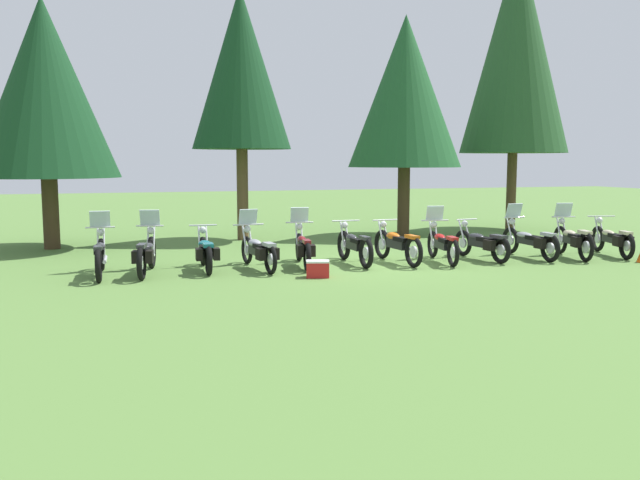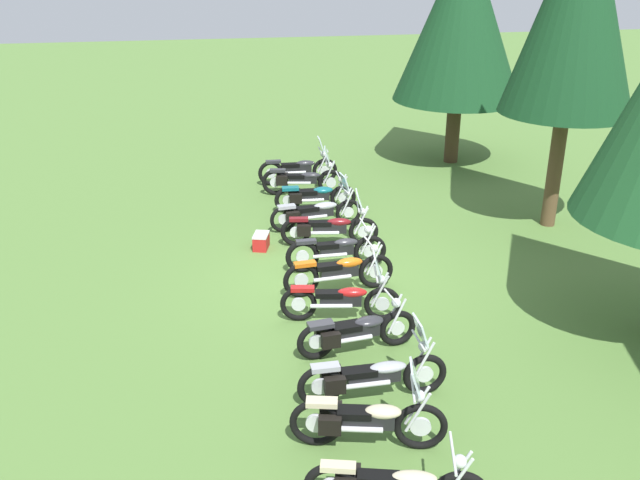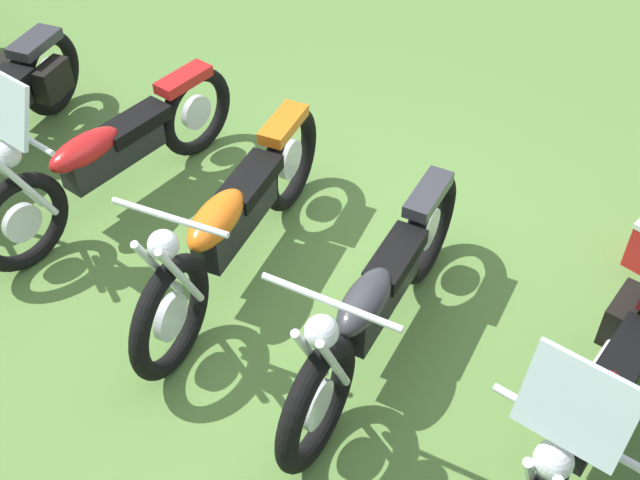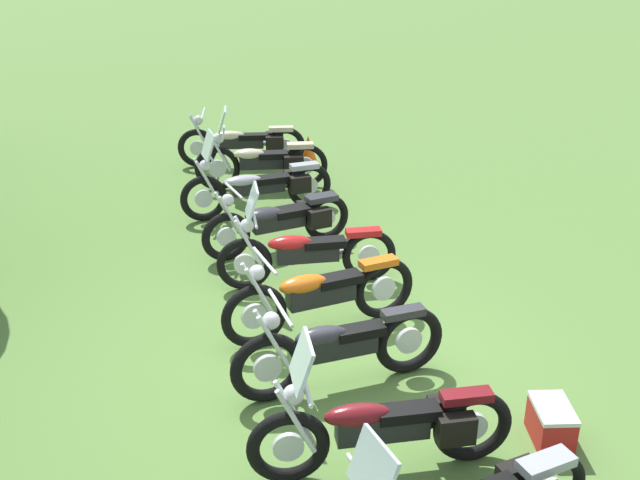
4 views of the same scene
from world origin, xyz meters
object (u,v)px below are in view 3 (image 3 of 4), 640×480
Objects in this scene: motorcycle_5 at (377,300)px; motorcycle_6 at (234,221)px; motorcycle_4 at (604,396)px; motorcycle_7 at (109,153)px.

motorcycle_5 is 1.07m from motorcycle_6.
motorcycle_4 is at bearing 87.18° from motorcycle_5.
motorcycle_4 is at bearing 93.18° from motorcycle_7.
motorcycle_5 is 0.99× the size of motorcycle_7.
motorcycle_4 is 1.01× the size of motorcycle_7.
motorcycle_4 is 1.28m from motorcycle_5.
motorcycle_6 reaches higher than motorcycle_5.
motorcycle_7 is at bearing -87.38° from motorcycle_4.
motorcycle_7 reaches higher than motorcycle_5.
motorcycle_6 is (1.06, -0.16, 0.02)m from motorcycle_5.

